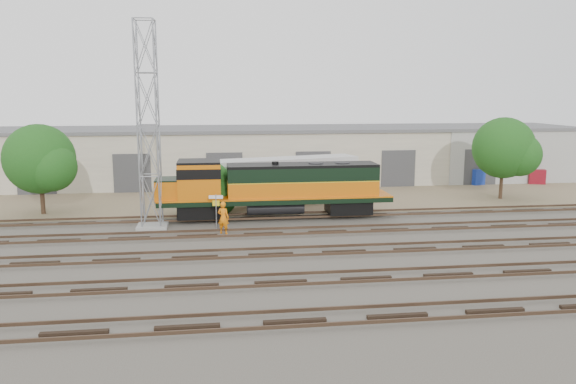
{
  "coord_description": "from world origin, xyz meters",
  "views": [
    {
      "loc": [
        -6.88,
        -31.76,
        8.53
      ],
      "look_at": [
        -2.15,
        4.0,
        2.2
      ],
      "focal_mm": 35.0,
      "sensor_mm": 36.0,
      "label": 1
    }
  ],
  "objects": [
    {
      "name": "dumpster_red",
      "position": [
        23.8,
        18.02,
        0.7
      ],
      "size": [
        1.88,
        1.82,
        1.4
      ],
      "primitive_type": "cube",
      "rotation": [
        0.0,
        0.0,
        -0.34
      ],
      "color": "maroon",
      "rests_on": "ground"
    },
    {
      "name": "locomotive",
      "position": [
        -3.04,
        6.0,
        2.23
      ],
      "size": [
        16.0,
        2.81,
        3.85
      ],
      "color": "black",
      "rests_on": "tracks"
    },
    {
      "name": "dumpster_blue",
      "position": [
        17.88,
        18.42,
        0.75
      ],
      "size": [
        2.03,
        1.97,
        1.5
      ],
      "primitive_type": "cube",
      "rotation": [
        0.0,
        0.0,
        0.36
      ],
      "color": "#16319B",
      "rests_on": "ground"
    },
    {
      "name": "semi_trailer",
      "position": [
        -1.36,
        10.86,
        2.3
      ],
      "size": [
        12.1,
        5.34,
        3.66
      ],
      "rotation": [
        0.0,
        0.0,
        0.26
      ],
      "color": "beige",
      "rests_on": "ground"
    },
    {
      "name": "tree_mid",
      "position": [
        -7.37,
        7.96,
        1.73
      ],
      "size": [
        4.39,
        4.18,
        4.18
      ],
      "color": "#382619",
      "rests_on": "ground"
    },
    {
      "name": "tree_west",
      "position": [
        -18.91,
        9.48,
        3.86
      ],
      "size": [
        5.18,
        4.93,
        6.46
      ],
      "color": "#382619",
      "rests_on": "ground"
    },
    {
      "name": "tracks",
      "position": [
        0.0,
        -3.0,
        0.08
      ],
      "size": [
        80.0,
        20.4,
        0.28
      ],
      "color": "black",
      "rests_on": "ground"
    },
    {
      "name": "sign_post",
      "position": [
        -6.83,
        3.59,
        1.54
      ],
      "size": [
        0.9,
        0.16,
        2.21
      ],
      "color": "gray",
      "rests_on": "ground"
    },
    {
      "name": "tree_east",
      "position": [
        16.66,
        10.73,
        4.08
      ],
      "size": [
        5.2,
        4.95,
        6.68
      ],
      "color": "#382619",
      "rests_on": "ground"
    },
    {
      "name": "worker",
      "position": [
        -6.41,
        2.17,
        1.01
      ],
      "size": [
        0.87,
        0.76,
        2.01
      ],
      "primitive_type": "imported",
      "rotation": [
        0.0,
        0.0,
        2.68
      ],
      "color": "orange",
      "rests_on": "ground"
    },
    {
      "name": "signal_tower",
      "position": [
        -10.94,
        4.47,
        6.35
      ],
      "size": [
        1.92,
        1.92,
        13.01
      ],
      "rotation": [
        0.0,
        0.0,
        -0.05
      ],
      "color": "gray",
      "rests_on": "ground"
    },
    {
      "name": "warehouse",
      "position": [
        0.04,
        22.98,
        2.65
      ],
      "size": [
        58.4,
        10.4,
        5.3
      ],
      "color": "beige",
      "rests_on": "ground"
    },
    {
      "name": "ground",
      "position": [
        0.0,
        0.0,
        0.0
      ],
      "size": [
        140.0,
        140.0,
        0.0
      ],
      "primitive_type": "plane",
      "color": "#47423A",
      "rests_on": "ground"
    },
    {
      "name": "dirt_strip",
      "position": [
        0.0,
        15.0,
        0.01
      ],
      "size": [
        80.0,
        16.0,
        0.02
      ],
      "primitive_type": "cube",
      "color": "#726047",
      "rests_on": "ground"
    }
  ]
}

